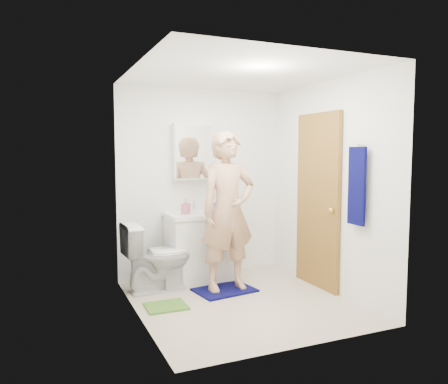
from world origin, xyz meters
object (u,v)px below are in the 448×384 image
(soap_dispenser, at_px, (186,207))
(toothbrush_cup, at_px, (218,207))
(vanity_cabinet, at_px, (199,249))
(medicine_cabinet, at_px, (192,152))
(towel, at_px, (357,186))
(toilet, at_px, (158,256))
(man, at_px, (228,211))

(soap_dispenser, relative_size, toothbrush_cup, 1.44)
(vanity_cabinet, relative_size, medicine_cabinet, 1.14)
(towel, relative_size, toothbrush_cup, 6.28)
(towel, height_order, toothbrush_cup, towel)
(towel, relative_size, soap_dispenser, 4.34)
(toilet, xyz_separation_m, soap_dispenser, (0.39, 0.15, 0.54))
(soap_dispenser, xyz_separation_m, toothbrush_cup, (0.48, 0.14, -0.04))
(towel, bearing_deg, soap_dispenser, 133.38)
(medicine_cabinet, bearing_deg, towel, -55.39)
(towel, bearing_deg, medicine_cabinet, 124.61)
(toothbrush_cup, bearing_deg, toilet, -162.02)
(soap_dispenser, distance_m, toothbrush_cup, 0.50)
(towel, xyz_separation_m, soap_dispenser, (-1.36, 1.44, -0.31))
(toilet, xyz_separation_m, toothbrush_cup, (0.87, 0.28, 0.50))
(vanity_cabinet, height_order, towel, towel)
(toilet, height_order, toothbrush_cup, toothbrush_cup)
(soap_dispenser, distance_m, man, 0.59)
(vanity_cabinet, bearing_deg, towel, -51.53)
(soap_dispenser, bearing_deg, towel, -46.62)
(medicine_cabinet, height_order, toothbrush_cup, medicine_cabinet)
(vanity_cabinet, relative_size, man, 0.44)
(medicine_cabinet, relative_size, soap_dispenser, 3.80)
(vanity_cabinet, distance_m, soap_dispenser, 0.57)
(towel, relative_size, man, 0.44)
(medicine_cabinet, height_order, man, medicine_cabinet)
(toilet, relative_size, man, 0.44)
(man, bearing_deg, medicine_cabinet, 99.62)
(toothbrush_cup, bearing_deg, vanity_cabinet, -162.96)
(medicine_cabinet, height_order, towel, medicine_cabinet)
(medicine_cabinet, xyz_separation_m, man, (0.17, -0.75, -0.67))
(towel, height_order, soap_dispenser, towel)
(toothbrush_cup, bearing_deg, soap_dispenser, -164.10)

